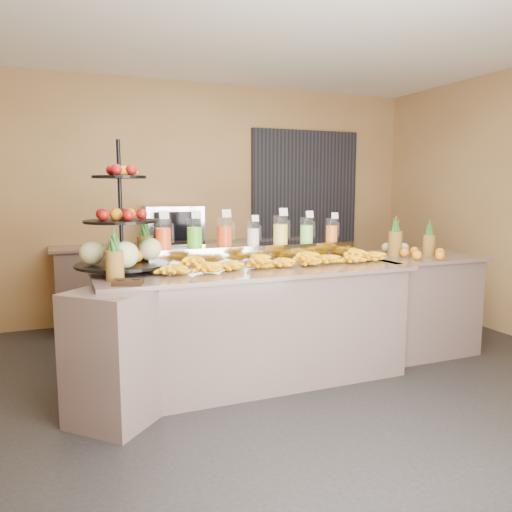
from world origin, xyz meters
TOP-DOWN VIEW (x-y plane):
  - ground at (0.00, 0.00)m, footprint 6.00×6.00m
  - room_envelope at (0.19, 0.79)m, footprint 6.04×5.02m
  - buffet_counter at (-0.12, 0.26)m, footprint 2.75×1.25m
  - right_counter at (1.70, 0.40)m, footprint 1.08×0.88m
  - back_ledge at (0.00, 2.25)m, footprint 3.10×0.55m
  - pitcher_tray at (0.12, 0.58)m, footprint 1.85×0.30m
  - juice_pitcher_orange_a at (-0.66, 0.58)m, footprint 0.13×0.13m
  - juice_pitcher_green at (-0.40, 0.58)m, footprint 0.13×0.13m
  - juice_pitcher_orange_b at (-0.14, 0.58)m, footprint 0.13×0.14m
  - juice_pitcher_milk at (0.12, 0.58)m, footprint 0.11×0.11m
  - juice_pitcher_lemon at (0.38, 0.58)m, footprint 0.13×0.14m
  - juice_pitcher_lime at (0.64, 0.58)m, footprint 0.12×0.12m
  - juice_pitcher_orange_c at (0.90, 0.58)m, footprint 0.11×0.12m
  - banana_heap at (0.21, 0.23)m, footprint 1.96×0.18m
  - fruit_stand at (-0.95, 0.45)m, footprint 0.82×0.82m
  - condiment_caddy at (-1.03, -0.08)m, footprint 0.23×0.20m
  - pineapple_left_a at (-1.10, 0.09)m, footprint 0.12×0.12m
  - pineapple_left_b at (-0.79, 0.69)m, footprint 0.13×0.13m
  - right_fruit_pile at (1.64, 0.29)m, footprint 0.44×0.42m
  - oven_warmer at (-0.21, 2.25)m, footprint 0.67×0.50m

SIDE VIEW (x-z plane):
  - ground at x=0.00m, z-range 0.00..0.00m
  - buffet_counter at x=-0.12m, z-range 0.00..0.93m
  - back_ledge at x=0.00m, z-range 0.00..0.93m
  - right_counter at x=1.70m, z-range 0.00..0.93m
  - condiment_caddy at x=-1.03m, z-range 0.93..0.96m
  - banana_heap at x=0.21m, z-range 0.91..1.08m
  - right_fruit_pile at x=1.64m, z-range 0.89..1.12m
  - pitcher_tray at x=0.12m, z-range 0.93..1.08m
  - pineapple_left_a at x=-1.10m, z-range 0.88..1.25m
  - pineapple_left_b at x=-0.79m, z-range 0.88..1.28m
  - oven_warmer at x=-0.21m, z-range 0.93..1.36m
  - juice_pitcher_milk at x=0.12m, z-range 1.04..1.30m
  - juice_pitcher_orange_c at x=0.90m, z-range 1.04..1.31m
  - fruit_stand at x=-0.95m, z-range 0.68..1.67m
  - juice_pitcher_lime at x=0.64m, z-range 1.03..1.32m
  - juice_pitcher_green at x=-0.40m, z-range 1.03..1.34m
  - juice_pitcher_orange_a at x=-0.66m, z-range 1.03..1.34m
  - juice_pitcher_orange_b at x=-0.14m, z-range 1.03..1.35m
  - juice_pitcher_lemon at x=0.38m, z-range 1.03..1.35m
  - room_envelope at x=0.19m, z-range 0.47..3.29m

